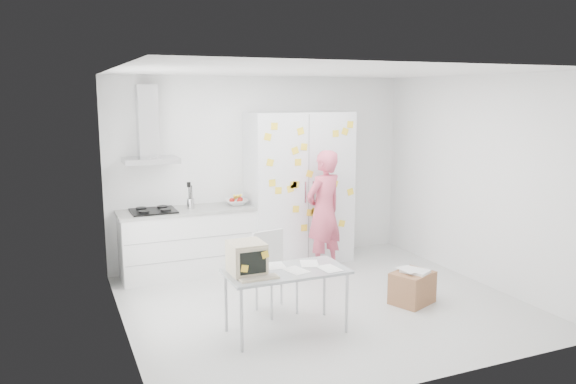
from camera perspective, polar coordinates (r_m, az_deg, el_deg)
name	(u,v)px	position (r m, az deg, el deg)	size (l,w,h in m)	color
floor	(322,304)	(6.81, 3.48, -11.30)	(4.50, 4.00, 0.02)	silver
walls	(298,183)	(7.08, 0.99, 0.97)	(4.52, 4.01, 2.70)	white
ceiling	(325,71)	(6.35, 3.74, 12.13)	(4.50, 4.00, 0.02)	white
counter_run	(188,241)	(7.81, -10.10, -4.93)	(1.84, 0.63, 1.28)	white
range_hood	(148,132)	(7.62, -14.00, 5.91)	(0.70, 0.48, 1.01)	silver
tall_cabinet	(299,188)	(8.17, 1.13, 0.40)	(1.50, 0.68, 2.20)	silver
person	(324,212)	(7.75, 3.66, -2.01)	(0.62, 0.41, 1.70)	#D05168
desk	(262,264)	(5.72, -2.69, -7.37)	(1.25, 0.64, 0.99)	#989DA2
chair	(273,267)	(6.44, -1.53, -7.59)	(0.47, 0.47, 0.91)	silver
cardboard_box	(412,287)	(6.90, 12.52, -9.42)	(0.58, 0.53, 0.42)	#946440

